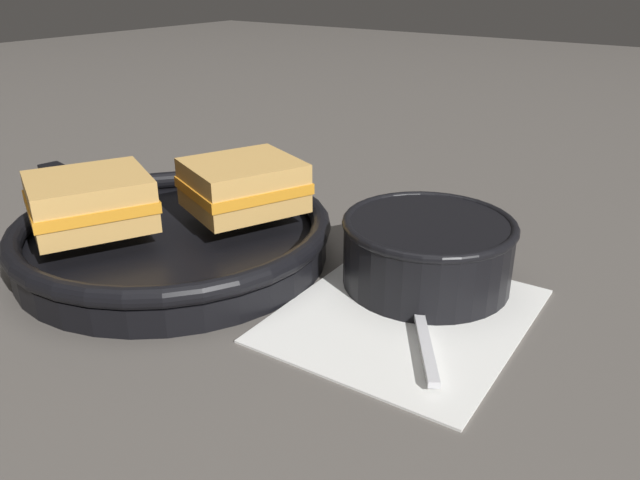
{
  "coord_description": "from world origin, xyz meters",
  "views": [
    {
      "loc": [
        -0.39,
        -0.25,
        0.26
      ],
      "look_at": [
        0.02,
        0.04,
        0.03
      ],
      "focal_mm": 35.0,
      "sensor_mm": 36.0,
      "label": 1
    }
  ],
  "objects_px": {
    "soup_bowl": "(427,248)",
    "sandwich_near_left": "(90,201)",
    "sandwich_near_right": "(243,185)",
    "skillet": "(173,236)"
  },
  "relations": [
    {
      "from": "soup_bowl",
      "to": "sandwich_near_left",
      "type": "height_order",
      "value": "sandwich_near_left"
    },
    {
      "from": "sandwich_near_left",
      "to": "sandwich_near_right",
      "type": "height_order",
      "value": "same"
    },
    {
      "from": "sandwich_near_right",
      "to": "skillet",
      "type": "bearing_deg",
      "value": 142.87
    },
    {
      "from": "soup_bowl",
      "to": "skillet",
      "type": "distance_m",
      "value": 0.24
    },
    {
      "from": "sandwich_near_left",
      "to": "sandwich_near_right",
      "type": "bearing_deg",
      "value": -35.53
    },
    {
      "from": "sandwich_near_left",
      "to": "skillet",
      "type": "bearing_deg",
      "value": -33.88
    },
    {
      "from": "skillet",
      "to": "sandwich_near_right",
      "type": "height_order",
      "value": "sandwich_near_right"
    },
    {
      "from": "sandwich_near_left",
      "to": "soup_bowl",
      "type": "bearing_deg",
      "value": -60.72
    },
    {
      "from": "soup_bowl",
      "to": "sandwich_near_right",
      "type": "xyz_separation_m",
      "value": [
        -0.03,
        0.18,
        0.03
      ]
    },
    {
      "from": "soup_bowl",
      "to": "skillet",
      "type": "relative_size",
      "value": 0.35
    },
    {
      "from": "soup_bowl",
      "to": "skillet",
      "type": "xyz_separation_m",
      "value": [
        -0.09,
        0.22,
        -0.01
      ]
    },
    {
      "from": "skillet",
      "to": "sandwich_near_left",
      "type": "xyz_separation_m",
      "value": [
        -0.06,
        0.04,
        0.04
      ]
    },
    {
      "from": "skillet",
      "to": "sandwich_near_right",
      "type": "relative_size",
      "value": 3.23
    },
    {
      "from": "skillet",
      "to": "sandwich_near_left",
      "type": "height_order",
      "value": "sandwich_near_left"
    },
    {
      "from": "skillet",
      "to": "sandwich_near_right",
      "type": "distance_m",
      "value": 0.08
    }
  ]
}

